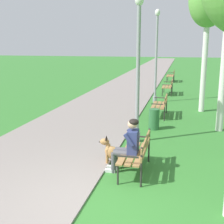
{
  "coord_description": "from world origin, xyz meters",
  "views": [
    {
      "loc": [
        1.44,
        -4.68,
        2.86
      ],
      "look_at": [
        -0.52,
        3.63,
        0.9
      ],
      "focal_mm": 48.32,
      "sensor_mm": 36.0,
      "label": 1
    }
  ],
  "objects_px": {
    "birch_tree_fourth": "(208,1)",
    "lamp_post_mid": "(156,55)",
    "park_bench_far": "(169,85)",
    "litter_bin": "(154,119)",
    "person_seated_on_near_bench": "(128,143)",
    "park_bench_furthest": "(171,75)",
    "park_bench_mid": "(161,104)",
    "dog_shepherd": "(114,154)",
    "park_bench_near": "(137,151)",
    "lamp_post_near": "(138,69)"
  },
  "relations": [
    {
      "from": "birch_tree_fourth",
      "to": "lamp_post_mid",
      "type": "bearing_deg",
      "value": 142.84
    },
    {
      "from": "park_bench_far",
      "to": "litter_bin",
      "type": "xyz_separation_m",
      "value": [
        -0.12,
        -7.35,
        -0.16
      ]
    },
    {
      "from": "person_seated_on_near_bench",
      "to": "lamp_post_mid",
      "type": "relative_size",
      "value": 0.28
    },
    {
      "from": "park_bench_far",
      "to": "park_bench_furthest",
      "type": "bearing_deg",
      "value": 90.84
    },
    {
      "from": "park_bench_mid",
      "to": "person_seated_on_near_bench",
      "type": "relative_size",
      "value": 1.2
    },
    {
      "from": "dog_shepherd",
      "to": "birch_tree_fourth",
      "type": "distance_m",
      "value": 8.07
    },
    {
      "from": "park_bench_far",
      "to": "lamp_post_mid",
      "type": "height_order",
      "value": "lamp_post_mid"
    },
    {
      "from": "dog_shepherd",
      "to": "park_bench_furthest",
      "type": "bearing_deg",
      "value": 87.72
    },
    {
      "from": "dog_shepherd",
      "to": "lamp_post_mid",
      "type": "distance_m",
      "value": 8.34
    },
    {
      "from": "park_bench_near",
      "to": "litter_bin",
      "type": "bearing_deg",
      "value": 89.62
    },
    {
      "from": "park_bench_near",
      "to": "litter_bin",
      "type": "distance_m",
      "value": 3.6
    },
    {
      "from": "lamp_post_mid",
      "to": "litter_bin",
      "type": "bearing_deg",
      "value": -85.03
    },
    {
      "from": "park_bench_furthest",
      "to": "litter_bin",
      "type": "height_order",
      "value": "park_bench_furthest"
    },
    {
      "from": "park_bench_mid",
      "to": "birch_tree_fourth",
      "type": "height_order",
      "value": "birch_tree_fourth"
    },
    {
      "from": "lamp_post_near",
      "to": "lamp_post_mid",
      "type": "relative_size",
      "value": 0.94
    },
    {
      "from": "park_bench_furthest",
      "to": "birch_tree_fourth",
      "type": "relative_size",
      "value": 0.27
    },
    {
      "from": "park_bench_far",
      "to": "birch_tree_fourth",
      "type": "distance_m",
      "value": 5.94
    },
    {
      "from": "park_bench_furthest",
      "to": "lamp_post_near",
      "type": "relative_size",
      "value": 0.36
    },
    {
      "from": "park_bench_near",
      "to": "park_bench_mid",
      "type": "distance_m",
      "value": 5.51
    },
    {
      "from": "park_bench_mid",
      "to": "birch_tree_fourth",
      "type": "xyz_separation_m",
      "value": [
        1.62,
        1.31,
        3.95
      ]
    },
    {
      "from": "birch_tree_fourth",
      "to": "litter_bin",
      "type": "bearing_deg",
      "value": -117.96
    },
    {
      "from": "dog_shepherd",
      "to": "birch_tree_fourth",
      "type": "relative_size",
      "value": 0.15
    },
    {
      "from": "park_bench_furthest",
      "to": "lamp_post_mid",
      "type": "xyz_separation_m",
      "value": [
        -0.45,
        -8.44,
        1.76
      ]
    },
    {
      "from": "park_bench_near",
      "to": "lamp_post_near",
      "type": "distance_m",
      "value": 2.74
    },
    {
      "from": "park_bench_furthest",
      "to": "lamp_post_mid",
      "type": "height_order",
      "value": "lamp_post_mid"
    },
    {
      "from": "park_bench_furthest",
      "to": "birch_tree_fourth",
      "type": "height_order",
      "value": "birch_tree_fourth"
    },
    {
      "from": "birch_tree_fourth",
      "to": "lamp_post_near",
      "type": "bearing_deg",
      "value": -114.03
    },
    {
      "from": "park_bench_far",
      "to": "lamp_post_mid",
      "type": "xyz_separation_m",
      "value": [
        -0.54,
        -2.51,
        1.76
      ]
    },
    {
      "from": "lamp_post_near",
      "to": "person_seated_on_near_bench",
      "type": "bearing_deg",
      "value": -86.51
    },
    {
      "from": "litter_bin",
      "to": "birch_tree_fourth",
      "type": "bearing_deg",
      "value": 62.04
    },
    {
      "from": "person_seated_on_near_bench",
      "to": "park_bench_far",
      "type": "bearing_deg",
      "value": 88.2
    },
    {
      "from": "lamp_post_near",
      "to": "litter_bin",
      "type": "bearing_deg",
      "value": 75.71
    },
    {
      "from": "lamp_post_mid",
      "to": "birch_tree_fourth",
      "type": "height_order",
      "value": "birch_tree_fourth"
    },
    {
      "from": "park_bench_furthest",
      "to": "person_seated_on_near_bench",
      "type": "bearing_deg",
      "value": -90.88
    },
    {
      "from": "park_bench_far",
      "to": "lamp_post_near",
      "type": "height_order",
      "value": "lamp_post_near"
    },
    {
      "from": "birch_tree_fourth",
      "to": "litter_bin",
      "type": "xyz_separation_m",
      "value": [
        -1.71,
        -3.22,
        -4.12
      ]
    },
    {
      "from": "park_bench_furthest",
      "to": "park_bench_near",
      "type": "bearing_deg",
      "value": -90.18
    },
    {
      "from": "park_bench_near",
      "to": "dog_shepherd",
      "type": "distance_m",
      "value": 0.74
    },
    {
      "from": "park_bench_far",
      "to": "person_seated_on_near_bench",
      "type": "relative_size",
      "value": 1.2
    },
    {
      "from": "park_bench_mid",
      "to": "dog_shepherd",
      "type": "distance_m",
      "value": 5.22
    },
    {
      "from": "park_bench_far",
      "to": "lamp_post_mid",
      "type": "distance_m",
      "value": 3.12
    },
    {
      "from": "lamp_post_near",
      "to": "lamp_post_mid",
      "type": "xyz_separation_m",
      "value": [
        -0.06,
        6.27,
        0.13
      ]
    },
    {
      "from": "person_seated_on_near_bench",
      "to": "park_bench_mid",
      "type": "bearing_deg",
      "value": 86.67
    },
    {
      "from": "park_bench_near",
      "to": "park_bench_mid",
      "type": "bearing_deg",
      "value": 88.8
    },
    {
      "from": "park_bench_far",
      "to": "park_bench_furthest",
      "type": "relative_size",
      "value": 1.0
    },
    {
      "from": "park_bench_far",
      "to": "dog_shepherd",
      "type": "xyz_separation_m",
      "value": [
        -0.74,
        -10.61,
        -0.25
      ]
    },
    {
      "from": "person_seated_on_near_bench",
      "to": "lamp_post_mid",
      "type": "height_order",
      "value": "lamp_post_mid"
    },
    {
      "from": "park_bench_far",
      "to": "lamp_post_mid",
      "type": "bearing_deg",
      "value": -102.03
    },
    {
      "from": "person_seated_on_near_bench",
      "to": "birch_tree_fourth",
      "type": "height_order",
      "value": "birch_tree_fourth"
    },
    {
      "from": "birch_tree_fourth",
      "to": "litter_bin",
      "type": "relative_size",
      "value": 8.08
    }
  ]
}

